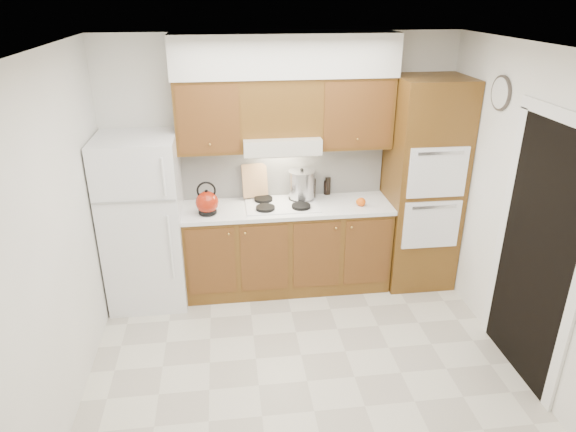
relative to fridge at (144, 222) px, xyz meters
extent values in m
plane|color=beige|center=(1.41, -1.14, -0.86)|extent=(3.60, 3.60, 0.00)
plane|color=white|center=(1.41, -1.14, 1.74)|extent=(3.60, 3.60, 0.00)
cube|color=white|center=(1.41, 0.36, 0.44)|extent=(3.60, 0.02, 2.60)
cube|color=white|center=(-0.40, -1.14, 0.44)|extent=(0.02, 3.00, 2.60)
cube|color=white|center=(3.21, -1.14, 0.44)|extent=(0.02, 3.00, 2.60)
cube|color=white|center=(0.00, 0.00, 0.00)|extent=(0.75, 0.72, 1.72)
cube|color=brown|center=(1.43, 0.06, -0.41)|extent=(2.11, 0.60, 0.90)
cube|color=white|center=(1.43, 0.05, 0.06)|extent=(2.13, 0.62, 0.04)
cube|color=white|center=(1.43, 0.34, 0.36)|extent=(2.11, 0.03, 0.56)
cube|color=brown|center=(2.85, 0.03, 0.24)|extent=(0.70, 0.65, 2.20)
cube|color=brown|center=(0.69, 0.19, 0.99)|extent=(0.63, 0.33, 0.70)
cube|color=brown|center=(2.12, 0.19, 0.99)|extent=(0.73, 0.33, 0.70)
cube|color=silver|center=(1.38, 0.13, 0.71)|extent=(0.75, 0.45, 0.15)
cube|color=brown|center=(1.38, 0.19, 1.06)|extent=(0.75, 0.33, 0.55)
cube|color=silver|center=(1.43, 0.18, 1.54)|extent=(2.13, 0.36, 0.40)
cube|color=white|center=(1.38, 0.07, 0.09)|extent=(0.74, 0.50, 0.01)
cube|color=black|center=(3.19, -1.49, 0.19)|extent=(0.02, 0.90, 2.10)
cylinder|color=#3F3833|center=(3.19, -0.59, 1.29)|extent=(0.02, 0.30, 0.30)
sphere|color=maroon|center=(0.63, -0.06, 0.20)|extent=(0.24, 0.24, 0.22)
cube|color=tan|center=(1.12, 0.29, 0.28)|extent=(0.28, 0.13, 0.35)
cylinder|color=#B1B0B5|center=(1.60, 0.19, 0.25)|extent=(0.34, 0.34, 0.28)
cylinder|color=black|center=(1.72, 0.22, 0.19)|extent=(0.07, 0.07, 0.21)
cylinder|color=black|center=(1.90, 0.31, 0.17)|extent=(0.07, 0.07, 0.19)
cylinder|color=black|center=(1.89, 0.31, 0.16)|extent=(0.07, 0.07, 0.15)
sphere|color=orange|center=(2.18, -0.06, 0.12)|extent=(0.10, 0.10, 0.09)
sphere|color=#E3460B|center=(2.16, -0.04, 0.12)|extent=(0.10, 0.10, 0.08)
camera|label=1|loc=(0.83, -4.75, 2.09)|focal=32.00mm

